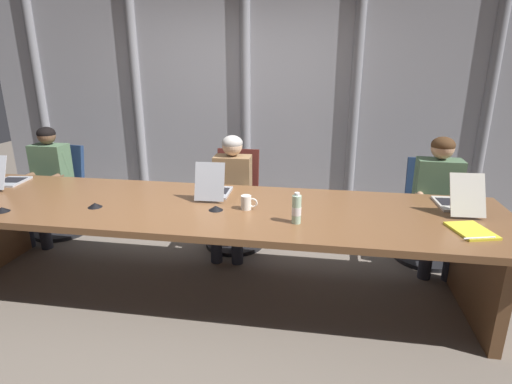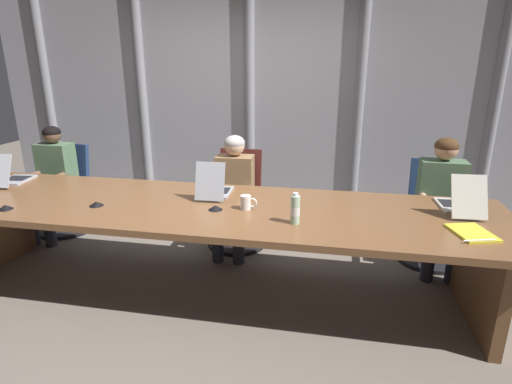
% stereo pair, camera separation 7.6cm
% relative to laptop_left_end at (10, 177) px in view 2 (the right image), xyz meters
% --- Properties ---
extents(ground_plane, '(13.09, 13.09, 0.00)m').
position_rel_laptop_left_end_xyz_m(ground_plane, '(1.94, -0.24, -0.81)').
color(ground_plane, '#6B6056').
extents(conference_table, '(4.59, 1.16, 0.76)m').
position_rel_laptop_left_end_xyz_m(conference_table, '(1.94, -0.24, -0.19)').
color(conference_table, brown).
rests_on(conference_table, ground_plane).
extents(curtain_backdrop, '(6.55, 0.16, 3.05)m').
position_rel_laptop_left_end_xyz_m(curtain_backdrop, '(1.93, 1.75, 0.71)').
color(curtain_backdrop, '#9999A0').
rests_on(curtain_backdrop, ground_plane).
extents(laptop_left_end, '(0.29, 0.47, 0.29)m').
position_rel_laptop_left_end_xyz_m(laptop_left_end, '(0.00, 0.00, 0.00)').
color(laptop_left_end, '#A8ADB7').
rests_on(laptop_left_end, conference_table).
extents(laptop_left_mid, '(0.25, 0.43, 0.31)m').
position_rel_laptop_left_end_xyz_m(laptop_left_mid, '(1.95, -0.00, 0.00)').
color(laptop_left_mid, '#A8ADB7').
rests_on(laptop_left_mid, conference_table).
extents(laptop_center, '(0.26, 0.50, 0.31)m').
position_rel_laptop_left_end_xyz_m(laptop_center, '(3.85, 0.01, 0.00)').
color(laptop_center, beige).
rests_on(laptop_center, conference_table).
extents(office_chair_left_end, '(0.60, 0.61, 0.95)m').
position_rel_laptop_left_end_xyz_m(office_chair_left_end, '(-0.02, 0.73, -0.45)').
color(office_chair_left_end, navy).
rests_on(office_chair_left_end, ground_plane).
extents(office_chair_left_mid, '(0.60, 0.60, 0.97)m').
position_rel_laptop_left_end_xyz_m(office_chair_left_mid, '(1.97, 0.73, -0.45)').
color(office_chair_left_mid, '#511E19').
rests_on(office_chair_left_mid, ground_plane).
extents(office_chair_center, '(0.60, 0.60, 0.94)m').
position_rel_laptop_left_end_xyz_m(office_chair_center, '(3.86, 0.73, -0.45)').
color(office_chair_center, navy).
rests_on(office_chair_center, ground_plane).
extents(person_left_end, '(0.37, 0.55, 1.18)m').
position_rel_laptop_left_end_xyz_m(person_left_end, '(-0.01, 0.57, -0.14)').
color(person_left_end, '#4C6B4C').
rests_on(person_left_end, ground_plane).
extents(person_left_mid, '(0.38, 0.56, 1.15)m').
position_rel_laptop_left_end_xyz_m(person_left_mid, '(1.97, 0.56, -0.15)').
color(person_left_mid, olive).
rests_on(person_left_mid, ground_plane).
extents(person_center, '(0.41, 0.55, 1.19)m').
position_rel_laptop_left_end_xyz_m(person_center, '(3.87, 0.57, -0.13)').
color(person_center, '#4C6B4C').
rests_on(person_center, ground_plane).
extents(water_bottle_primary, '(0.07, 0.07, 0.22)m').
position_rel_laptop_left_end_xyz_m(water_bottle_primary, '(2.67, -0.49, 0.04)').
color(water_bottle_primary, '#ADD1B2').
rests_on(water_bottle_primary, conference_table).
extents(coffee_mug_near, '(0.13, 0.08, 0.11)m').
position_rel_laptop_left_end_xyz_m(coffee_mug_near, '(2.28, -0.27, -0.00)').
color(coffee_mug_near, white).
rests_on(coffee_mug_near, conference_table).
extents(conference_mic_left_side, '(0.11, 0.11, 0.03)m').
position_rel_laptop_left_end_xyz_m(conference_mic_left_side, '(2.05, -0.33, -0.04)').
color(conference_mic_left_side, black).
rests_on(conference_mic_left_side, conference_table).
extents(conference_mic_middle, '(0.11, 0.11, 0.03)m').
position_rel_laptop_left_end_xyz_m(conference_mic_middle, '(0.49, -0.62, -0.04)').
color(conference_mic_middle, black).
rests_on(conference_mic_middle, conference_table).
extents(conference_mic_right_side, '(0.11, 0.11, 0.03)m').
position_rel_laptop_left_end_xyz_m(conference_mic_right_side, '(1.12, -0.42, -0.04)').
color(conference_mic_right_side, black).
rests_on(conference_mic_right_side, conference_table).
extents(spiral_notepad, '(0.29, 0.35, 0.03)m').
position_rel_laptop_left_end_xyz_m(spiral_notepad, '(3.82, -0.46, -0.05)').
color(spiral_notepad, yellow).
rests_on(spiral_notepad, conference_table).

